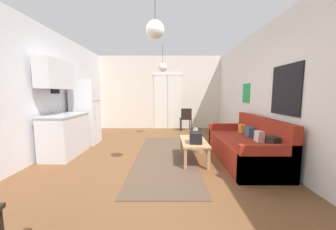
# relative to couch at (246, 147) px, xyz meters

# --- Properties ---
(ground_plane) EXTENTS (5.28, 8.40, 0.10)m
(ground_plane) POSITION_rel_couch_xyz_m (-1.90, -0.21, -0.34)
(ground_plane) COLOR brown
(wall_back) EXTENTS (4.88, 0.13, 2.81)m
(wall_back) POSITION_rel_couch_xyz_m (-1.89, 3.73, 1.11)
(wall_back) COLOR silver
(wall_back) RESTS_ON ground_plane
(wall_right) EXTENTS (0.12, 8.00, 2.81)m
(wall_right) POSITION_rel_couch_xyz_m (0.49, -0.21, 1.12)
(wall_right) COLOR white
(wall_right) RESTS_ON ground_plane
(wall_left) EXTENTS (0.12, 8.00, 2.81)m
(wall_left) POSITION_rel_couch_xyz_m (-4.29, -0.21, 1.12)
(wall_left) COLOR silver
(wall_left) RESTS_ON ground_plane
(area_rug) EXTENTS (1.24, 3.45, 0.01)m
(area_rug) POSITION_rel_couch_xyz_m (-1.66, 0.23, -0.28)
(area_rug) COLOR brown
(area_rug) RESTS_ON ground_plane
(couch) EXTENTS (0.91, 2.12, 0.90)m
(couch) POSITION_rel_couch_xyz_m (0.00, 0.00, 0.00)
(couch) COLOR maroon
(couch) RESTS_ON ground_plane
(coffee_table) EXTENTS (0.50, 1.04, 0.42)m
(coffee_table) POSITION_rel_couch_xyz_m (-1.08, 0.02, 0.08)
(coffee_table) COLOR tan
(coffee_table) RESTS_ON ground_plane
(bamboo_vase) EXTENTS (0.10, 0.10, 0.47)m
(bamboo_vase) POSITION_rel_couch_xyz_m (-1.02, 0.18, 0.26)
(bamboo_vase) COLOR beige
(bamboo_vase) RESTS_ON coffee_table
(handbag) EXTENTS (0.24, 0.30, 0.32)m
(handbag) POSITION_rel_couch_xyz_m (-1.07, -0.19, 0.24)
(handbag) COLOR black
(handbag) RESTS_ON coffee_table
(refrigerator) EXTENTS (0.64, 0.62, 1.74)m
(refrigerator) POSITION_rel_couch_xyz_m (-3.85, 1.39, 0.58)
(refrigerator) COLOR white
(refrigerator) RESTS_ON ground_plane
(kitchen_counter) EXTENTS (0.60, 1.18, 2.08)m
(kitchen_counter) POSITION_rel_couch_xyz_m (-3.90, 0.36, 0.50)
(kitchen_counter) COLOR silver
(kitchen_counter) RESTS_ON ground_plane
(accent_chair) EXTENTS (0.44, 0.42, 0.84)m
(accent_chair) POSITION_rel_couch_xyz_m (-0.95, 3.13, 0.20)
(accent_chair) COLOR black
(accent_chair) RESTS_ON ground_plane
(pendant_lamp_near) EXTENTS (0.27, 0.27, 0.62)m
(pendant_lamp_near) POSITION_rel_couch_xyz_m (-1.79, -0.81, 2.03)
(pendant_lamp_near) COLOR black
(pendant_lamp_far) EXTENTS (0.26, 0.26, 0.80)m
(pendant_lamp_far) POSITION_rel_couch_xyz_m (-1.76, 1.95, 1.85)
(pendant_lamp_far) COLOR black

